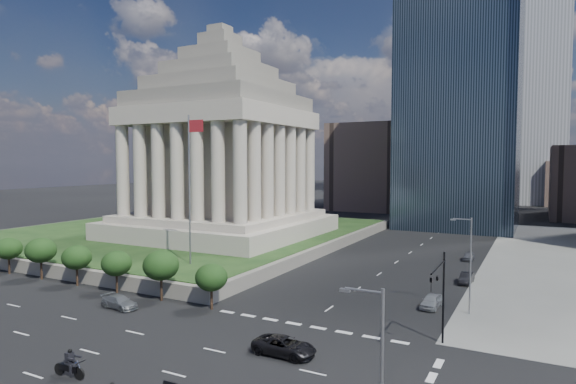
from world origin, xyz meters
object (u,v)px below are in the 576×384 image
Objects in this scene: war_memorial at (221,131)px; flagpole at (190,181)px; suv_grey at (120,302)px; motorcycle_trail at (69,363)px; street_lamp_north at (469,260)px; parked_sedan_far at (469,256)px; parked_sedan_near at (431,301)px; pickup_truck at (284,346)px; parked_sedan_mid at (466,278)px; traffic_signal_ne at (440,288)px; street_lamp_south at (378,382)px.

flagpole is at bearing -63.11° from war_memorial.
suv_grey is 1.61× the size of motorcycle_trail.
street_lamp_north reaches higher than parked_sedan_far.
parked_sedan_far is at bearing 93.32° from parked_sedan_near.
parked_sedan_near is (43.59, -22.54, -20.68)m from war_memorial.
parked_sedan_far is (8.23, 47.00, -0.08)m from pickup_truck.
war_memorial is 9.47× the size of parked_sedan_mid.
flagpole is at bearing 108.38° from motorcycle_trail.
war_memorial reaches higher than parked_sedan_far.
traffic_signal_ne is 29.18m from motorcycle_trail.
traffic_signal_ne is at bearing 92.41° from street_lamp_south.
parked_sedan_mid reaches higher than parked_sedan_far.
street_lamp_north is 6.21m from parked_sedan_near.
pickup_truck is 47.72m from parked_sedan_far.
flagpole reaches higher than motorcycle_trail.
war_memorial is 50.96m from parked_sedan_mid.
street_lamp_south is 18.12m from pickup_truck.
traffic_signal_ne is at bearing -16.71° from flagpole.
flagpole is 38.28m from parked_sedan_mid.
war_memorial is 1.95× the size of flagpole.
street_lamp_south is at bearing -90.00° from street_lamp_north.
motorcycle_trail reaches higher than parked_sedan_mid.
traffic_signal_ne is 2.07× the size of parked_sedan_far.
pickup_truck is 1.29× the size of parked_sedan_mid.
street_lamp_south reaches higher than parked_sedan_mid.
street_lamp_south reaches higher than parked_sedan_far.
parked_sedan_far is 1.34× the size of motorcycle_trail.
parked_sedan_mid is at bearing -83.94° from parked_sedan_far.
parked_sedan_near is 1.47× the size of motorcycle_trail.
motorcycle_trail is (11.47, -27.96, -12.04)m from flagpole.
street_lamp_south is at bearing -108.12° from suv_grey.
suv_grey is 1.13× the size of parked_sedan_mid.
street_lamp_south is (47.33, -54.00, -15.74)m from war_memorial.
motorcycle_trail is (-22.86, -17.66, -4.18)m from traffic_signal_ne.
flagpole is 36.69m from traffic_signal_ne.
pickup_truck is (35.58, -41.11, -20.66)m from war_memorial.
war_memorial reaches higher than traffic_signal_ne.
parked_sedan_far is (-3.52, 28.89, -5.00)m from street_lamp_north.
war_memorial is 7.33× the size of pickup_truck.
parked_sedan_near reaches higher than parked_sedan_mid.
street_lamp_north is at bearing -58.20° from suv_grey.
suv_grey is at bearing -124.04° from parked_sedan_far.
pickup_truck is at bearing -99.99° from parked_sedan_far.
street_lamp_south is 1.00× the size of street_lamp_north.
traffic_signal_ne is 2.77× the size of motorcycle_trail.
motorcycle_trail is at bearing 133.19° from pickup_truck.
flagpole is 4.71× the size of parked_sedan_near.
street_lamp_north is at bearing 85.81° from traffic_signal_ne.
flagpole reaches higher than parked_sedan_mid.
pickup_truck reaches higher than suv_grey.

